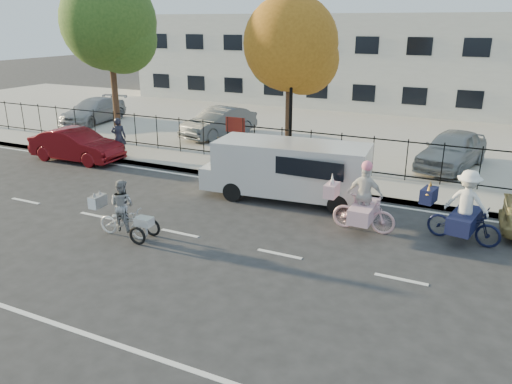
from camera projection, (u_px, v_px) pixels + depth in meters
The scene contains 20 objects.
ground at pixel (180, 233), 13.77m from camera, with size 120.00×120.00×0.00m, color #333334.
road_markings at pixel (180, 233), 13.77m from camera, with size 60.00×9.52×0.01m, color silver, non-canonical shape.
curb at pixel (258, 181), 18.05m from camera, with size 60.00×0.10×0.15m, color #A8A399.
sidewalk at pixel (270, 173), 18.95m from camera, with size 60.00×2.20×0.15m, color #A8A399.
parking_lot at pixel (339, 130), 26.53m from camera, with size 60.00×15.60×0.15m, color #A8A399.
iron_fence at pixel (282, 146), 19.61m from camera, with size 58.00×0.06×1.50m, color black, non-canonical shape.
building at pixel (384, 60), 34.10m from camera, with size 34.00×10.00×6.00m, color silver.
lamppost at pixel (291, 91), 18.35m from camera, with size 0.36×0.36×4.33m.
street_sign at pixel (235, 131), 19.86m from camera, with size 0.85×0.06×1.80m.
zebra_trike at pixel (123, 215), 13.39m from camera, with size 1.88×0.72×1.61m.
unicorn_bike at pixel (363, 205), 13.71m from camera, with size 1.99×1.38×2.03m.
bull_bike at pixel (464, 214), 13.04m from camera, with size 2.17×1.51×1.97m.
white_van at pixel (288, 168), 16.10m from camera, with size 5.49×2.26×1.90m.
red_sedan at pixel (76, 145), 20.72m from camera, with size 1.41×4.06×1.34m, color #590A0F.
pedestrian at pixel (119, 137), 20.77m from camera, with size 0.60×0.39×1.64m, color black.
lot_car_a at pixel (94, 111), 27.88m from camera, with size 1.84×4.52×1.31m, color #96989D.
lot_car_c at pixel (219, 122), 24.46m from camera, with size 1.47×4.22×1.39m, color #4D5155.
lot_car_d at pixel (452, 150), 19.15m from camera, with size 1.72×4.27×1.46m, color #919598.
tree_west at pixel (112, 27), 21.66m from camera, with size 4.14×4.14×7.58m.
tree_mid at pixel (294, 48), 18.68m from camera, with size 3.60×3.57×6.55m.
Camera 1 is at (7.39, -10.48, 5.56)m, focal length 35.00 mm.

